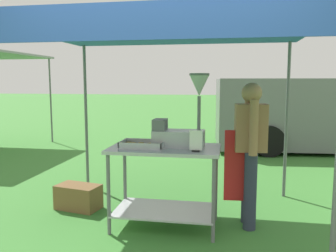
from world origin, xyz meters
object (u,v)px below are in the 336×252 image
object	(u,v)px
donut_tray	(143,145)
supply_crate	(78,197)
menu_sign	(196,143)
stall_canopy	(166,34)
vendor	(250,147)
donut_cart	(165,171)
donut_fryer	(182,124)

from	to	relation	value
donut_tray	supply_crate	xyz separation A→B (m)	(-0.96, 0.42, -0.78)
menu_sign	supply_crate	bearing A→B (deg)	160.24
stall_canopy	supply_crate	size ratio (longest dim) A/B	5.26
donut_tray	vendor	world-z (taller)	vendor
donut_tray	vendor	bearing A→B (deg)	12.23
stall_canopy	menu_sign	world-z (taller)	stall_canopy
stall_canopy	vendor	distance (m)	1.54
menu_sign	stall_canopy	bearing A→B (deg)	141.01
donut_tray	menu_sign	size ratio (longest dim) A/B	2.18
donut_cart	donut_tray	xyz separation A→B (m)	(-0.24, -0.05, 0.29)
donut_cart	donut_tray	bearing A→B (deg)	-167.60
donut_cart	vendor	world-z (taller)	vendor
menu_sign	vendor	distance (m)	0.69
vendor	donut_fryer	bearing A→B (deg)	-169.40
donut_tray	vendor	distance (m)	1.18
donut_tray	supply_crate	bearing A→B (deg)	156.49
donut_tray	donut_fryer	world-z (taller)	donut_fryer
donut_fryer	menu_sign	distance (m)	0.34
donut_tray	vendor	xyz separation A→B (m)	(1.15, 0.25, -0.03)
donut_fryer	vendor	xyz separation A→B (m)	(0.74, 0.14, -0.25)
donut_tray	donut_fryer	size ratio (longest dim) A/B	0.60
menu_sign	vendor	world-z (taller)	vendor
vendor	supply_crate	world-z (taller)	vendor
donut_fryer	stall_canopy	bearing A→B (deg)	168.41
vendor	donut_tray	bearing A→B (deg)	-167.77
vendor	supply_crate	xyz separation A→B (m)	(-2.11, 0.17, -0.75)
vendor	donut_cart	bearing A→B (deg)	-167.81
donut_cart	menu_sign	xyz separation A→B (m)	(0.36, -0.19, 0.36)
donut_fryer	supply_crate	distance (m)	1.73
donut_cart	vendor	size ratio (longest dim) A/B	0.75
donut_cart	donut_tray	distance (m)	0.38
donut_cart	donut_fryer	xyz separation A→B (m)	(0.18, 0.06, 0.52)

